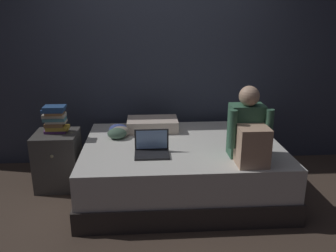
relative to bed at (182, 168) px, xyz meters
name	(u,v)px	position (x,y,z in m)	size (l,w,h in m)	color
ground_plane	(164,206)	(-0.20, -0.30, -0.26)	(8.00, 8.00, 0.00)	#47382D
wall_back	(158,52)	(-0.20, 0.90, 1.09)	(5.60, 0.10, 2.70)	#383D4C
bed	(182,168)	(0.00, 0.00, 0.00)	(2.00, 1.50, 0.53)	#332D2B
nightstand	(58,160)	(-1.30, 0.20, 0.04)	(0.44, 0.46, 0.60)	#474442
person_sitting	(249,132)	(0.54, -0.44, 0.52)	(0.39, 0.44, 0.66)	#38664C
laptop	(152,148)	(-0.31, -0.27, 0.32)	(0.32, 0.23, 0.22)	black
pillow	(152,124)	(-0.29, 0.45, 0.33)	(0.56, 0.36, 0.13)	beige
book_stack	(55,119)	(-1.29, 0.23, 0.48)	(0.25, 0.17, 0.29)	#703D84
clothes_pile	(119,131)	(-0.65, 0.26, 0.32)	(0.23, 0.31, 0.11)	#3D4C8E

